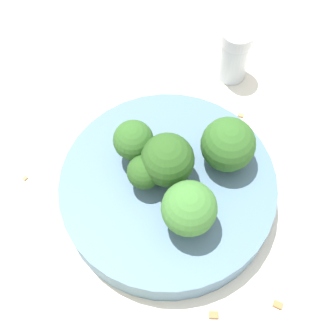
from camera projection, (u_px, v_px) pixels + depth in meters
name	position (u px, v px, depth m)	size (l,w,h in m)	color
ground_plane	(168.00, 197.00, 0.52)	(3.00, 3.00, 0.00)	silver
bowl	(168.00, 190.00, 0.50)	(0.23, 0.23, 0.04)	slate
broccoli_floret_0	(133.00, 141.00, 0.47)	(0.04, 0.04, 0.05)	#8EB770
broccoli_floret_1	(171.00, 160.00, 0.46)	(0.05, 0.05, 0.06)	#8EB770
broccoli_floret_2	(228.00, 145.00, 0.47)	(0.06, 0.06, 0.06)	#8EB770
broccoli_floret_3	(144.00, 168.00, 0.46)	(0.04, 0.04, 0.04)	#7A9E5B
broccoli_floret_4	(189.00, 209.00, 0.43)	(0.05, 0.05, 0.06)	#8EB770
pepper_shaker	(234.00, 54.00, 0.57)	(0.04, 0.04, 0.08)	#B2B7BC
almond_crumb_0	(241.00, 115.00, 0.57)	(0.01, 0.00, 0.01)	#AD7F4C
almond_crumb_1	(214.00, 314.00, 0.45)	(0.01, 0.01, 0.01)	olive
almond_crumb_2	(25.00, 178.00, 0.53)	(0.01, 0.00, 0.01)	#AD7F4C
almond_crumb_3	(278.00, 304.00, 0.46)	(0.01, 0.01, 0.01)	olive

